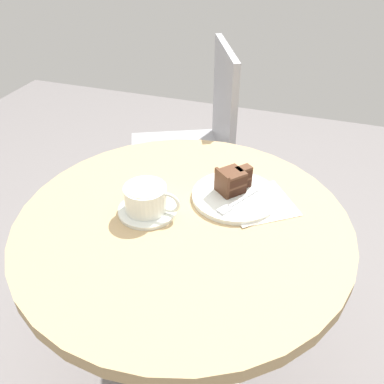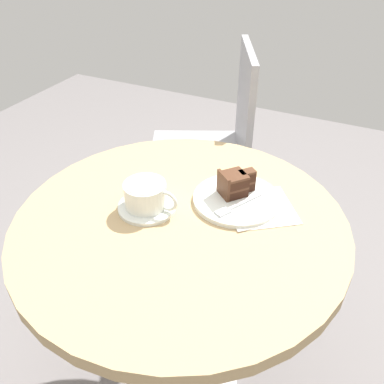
{
  "view_description": "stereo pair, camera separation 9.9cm",
  "coord_description": "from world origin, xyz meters",
  "px_view_note": "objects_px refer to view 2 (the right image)",
  "views": [
    {
      "loc": [
        0.26,
        -0.7,
        1.3
      ],
      "look_at": [
        0.0,
        0.06,
        0.72
      ],
      "focal_mm": 38.0,
      "sensor_mm": 36.0,
      "label": 1
    },
    {
      "loc": [
        0.35,
        -0.67,
        1.3
      ],
      "look_at": [
        0.0,
        0.06,
        0.72
      ],
      "focal_mm": 38.0,
      "sensor_mm": 36.0,
      "label": 2
    }
  ],
  "objects_px": {
    "coffee_cup": "(145,196)",
    "fork": "(234,207)",
    "cake_slice": "(235,184)",
    "saucer": "(146,208)",
    "napkin": "(257,208)",
    "cafe_chair": "(219,140)",
    "teaspoon": "(162,202)",
    "cake_plate": "(237,199)"
  },
  "relations": [
    {
      "from": "saucer",
      "to": "fork",
      "type": "height_order",
      "value": "fork"
    },
    {
      "from": "saucer",
      "to": "teaspoon",
      "type": "relative_size",
      "value": 1.4
    },
    {
      "from": "saucer",
      "to": "coffee_cup",
      "type": "relative_size",
      "value": 1.04
    },
    {
      "from": "coffee_cup",
      "to": "cake_plate",
      "type": "distance_m",
      "value": 0.23
    },
    {
      "from": "teaspoon",
      "to": "fork",
      "type": "height_order",
      "value": "fork"
    },
    {
      "from": "cake_plate",
      "to": "teaspoon",
      "type": "bearing_deg",
      "value": -149.25
    },
    {
      "from": "cake_slice",
      "to": "cafe_chair",
      "type": "xyz_separation_m",
      "value": [
        -0.25,
        0.52,
        -0.19
      ]
    },
    {
      "from": "cake_slice",
      "to": "fork",
      "type": "xyz_separation_m",
      "value": [
        0.02,
        -0.06,
        -0.03
      ]
    },
    {
      "from": "coffee_cup",
      "to": "cake_slice",
      "type": "relative_size",
      "value": 1.45
    },
    {
      "from": "saucer",
      "to": "teaspoon",
      "type": "distance_m",
      "value": 0.04
    },
    {
      "from": "saucer",
      "to": "napkin",
      "type": "distance_m",
      "value": 0.27
    },
    {
      "from": "saucer",
      "to": "fork",
      "type": "bearing_deg",
      "value": 23.03
    },
    {
      "from": "saucer",
      "to": "teaspoon",
      "type": "height_order",
      "value": "teaspoon"
    },
    {
      "from": "teaspoon",
      "to": "napkin",
      "type": "xyz_separation_m",
      "value": [
        0.22,
        0.09,
        -0.01
      ]
    },
    {
      "from": "cake_slice",
      "to": "saucer",
      "type": "bearing_deg",
      "value": -141.38
    },
    {
      "from": "napkin",
      "to": "cake_slice",
      "type": "bearing_deg",
      "value": 164.23
    },
    {
      "from": "coffee_cup",
      "to": "cake_slice",
      "type": "distance_m",
      "value": 0.23
    },
    {
      "from": "saucer",
      "to": "napkin",
      "type": "xyz_separation_m",
      "value": [
        0.25,
        0.12,
        -0.0
      ]
    },
    {
      "from": "saucer",
      "to": "coffee_cup",
      "type": "xyz_separation_m",
      "value": [
        -0.0,
        -0.0,
        0.04
      ]
    },
    {
      "from": "coffee_cup",
      "to": "fork",
      "type": "xyz_separation_m",
      "value": [
        0.2,
        0.08,
        -0.03
      ]
    },
    {
      "from": "cake_plate",
      "to": "cake_slice",
      "type": "xyz_separation_m",
      "value": [
        -0.01,
        0.01,
        0.04
      ]
    },
    {
      "from": "cake_plate",
      "to": "napkin",
      "type": "xyz_separation_m",
      "value": [
        0.06,
        -0.01,
        -0.0
      ]
    },
    {
      "from": "cake_plate",
      "to": "cake_slice",
      "type": "bearing_deg",
      "value": 131.78
    },
    {
      "from": "teaspoon",
      "to": "cafe_chair",
      "type": "bearing_deg",
      "value": 106.37
    },
    {
      "from": "napkin",
      "to": "cafe_chair",
      "type": "height_order",
      "value": "cafe_chair"
    },
    {
      "from": "cake_slice",
      "to": "cafe_chair",
      "type": "distance_m",
      "value": 0.61
    },
    {
      "from": "cake_plate",
      "to": "cafe_chair",
      "type": "relative_size",
      "value": 0.25
    },
    {
      "from": "cafe_chair",
      "to": "teaspoon",
      "type": "bearing_deg",
      "value": -15.84
    },
    {
      "from": "coffee_cup",
      "to": "cafe_chair",
      "type": "relative_size",
      "value": 0.16
    },
    {
      "from": "cake_slice",
      "to": "fork",
      "type": "bearing_deg",
      "value": -69.84
    },
    {
      "from": "cake_plate",
      "to": "cafe_chair",
      "type": "height_order",
      "value": "cafe_chair"
    },
    {
      "from": "cafe_chair",
      "to": "cake_slice",
      "type": "bearing_deg",
      "value": 0.73
    },
    {
      "from": "saucer",
      "to": "fork",
      "type": "xyz_separation_m",
      "value": [
        0.2,
        0.08,
        0.01
      ]
    },
    {
      "from": "napkin",
      "to": "saucer",
      "type": "bearing_deg",
      "value": -153.74
    },
    {
      "from": "teaspoon",
      "to": "cake_slice",
      "type": "xyz_separation_m",
      "value": [
        0.15,
        0.11,
        0.03
      ]
    },
    {
      "from": "fork",
      "to": "cafe_chair",
      "type": "distance_m",
      "value": 0.66
    },
    {
      "from": "saucer",
      "to": "cake_plate",
      "type": "height_order",
      "value": "cake_plate"
    },
    {
      "from": "coffee_cup",
      "to": "cake_plate",
      "type": "bearing_deg",
      "value": 33.99
    },
    {
      "from": "coffee_cup",
      "to": "cake_slice",
      "type": "height_order",
      "value": "cake_slice"
    },
    {
      "from": "teaspoon",
      "to": "cake_slice",
      "type": "relative_size",
      "value": 1.08
    },
    {
      "from": "coffee_cup",
      "to": "teaspoon",
      "type": "relative_size",
      "value": 1.35
    },
    {
      "from": "cake_slice",
      "to": "cafe_chair",
      "type": "height_order",
      "value": "cafe_chair"
    }
  ]
}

